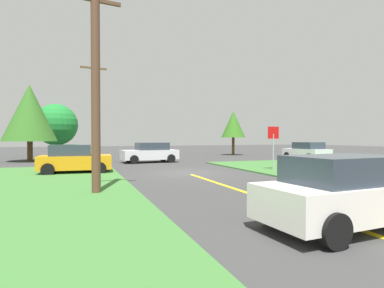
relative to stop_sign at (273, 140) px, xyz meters
name	(u,v)px	position (x,y,z in m)	size (l,w,h in m)	color
ground_plane	(185,173)	(-5.32, 0.88, -1.89)	(120.00, 120.00, 0.00)	#3A3A3A
grass_verge_right	(373,173)	(4.41, -3.12, -1.85)	(12.00, 20.00, 0.08)	#3C7233
lane_stripe_center	(261,197)	(-5.32, -7.12, -1.88)	(0.20, 14.00, 0.01)	yellow
stop_sign	(273,140)	(0.00, 0.00, 0.00)	(0.73, 0.07, 2.69)	#9EA0A8
car_behind_on_main_road	(350,192)	(-5.41, -10.87, -1.08)	(4.48, 2.22, 1.62)	white
car_approaching_junction	(150,153)	(-5.62, 9.05, -1.08)	(4.61, 2.47, 1.62)	silver
parked_car_near_building	(74,159)	(-11.34, 2.65, -1.08)	(3.96, 2.35, 1.62)	orange
car_on_crossroad	(307,151)	(8.16, 6.81, -1.08)	(2.39, 4.23, 1.62)	silver
utility_pole_near	(96,86)	(-10.52, -4.65, 1.94)	(1.80, 0.37, 7.43)	brown
utility_pole_mid	(94,112)	(-10.08, 7.08, 1.98)	(1.80, 0.36, 7.54)	brown
oak_tree_left	(30,113)	(-15.04, 13.74, 2.25)	(4.41, 4.41, 6.57)	brown
pine_tree_center	(56,125)	(-13.39, 20.57, 1.53)	(4.47, 4.47, 5.65)	brown
oak_tree_right	(233,124)	(5.83, 16.59, 1.67)	(2.78, 2.78, 5.11)	brown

